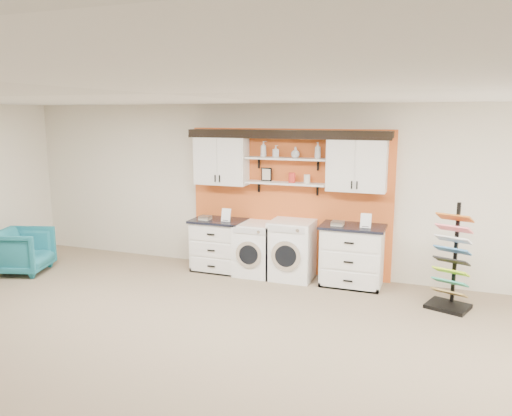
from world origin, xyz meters
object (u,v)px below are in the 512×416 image
at_px(base_cabinet_left, 219,245).
at_px(dryer, 292,250).
at_px(washer, 256,249).
at_px(armchair, 23,251).
at_px(base_cabinet_right, 352,255).
at_px(sample_rack, 451,274).

height_order(base_cabinet_left, dryer, dryer).
height_order(washer, armchair, washer).
bearing_deg(dryer, washer, 180.00).
xyz_separation_m(base_cabinet_left, dryer, (1.29, -0.00, 0.04)).
relative_size(washer, armchair, 1.07).
xyz_separation_m(base_cabinet_right, armchair, (-5.29, -1.27, -0.11)).
bearing_deg(dryer, sample_rack, -11.17).
bearing_deg(armchair, base_cabinet_left, -83.85).
bearing_deg(sample_rack, dryer, -171.90).
bearing_deg(armchair, base_cabinet_right, -93.12).
xyz_separation_m(washer, dryer, (0.62, -0.00, 0.04)).
bearing_deg(dryer, base_cabinet_left, 179.85).
xyz_separation_m(base_cabinet_left, armchair, (-3.03, -1.27, -0.07)).
distance_m(base_cabinet_right, washer, 1.59).
height_order(washer, sample_rack, sample_rack).
height_order(base_cabinet_left, sample_rack, sample_rack).
distance_m(washer, sample_rack, 3.04).
relative_size(dryer, sample_rack, 0.65).
xyz_separation_m(base_cabinet_right, sample_rack, (1.42, -0.48, 0.01)).
distance_m(dryer, armchair, 4.51).
bearing_deg(base_cabinet_right, base_cabinet_left, 180.00).
bearing_deg(base_cabinet_left, sample_rack, -7.35).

